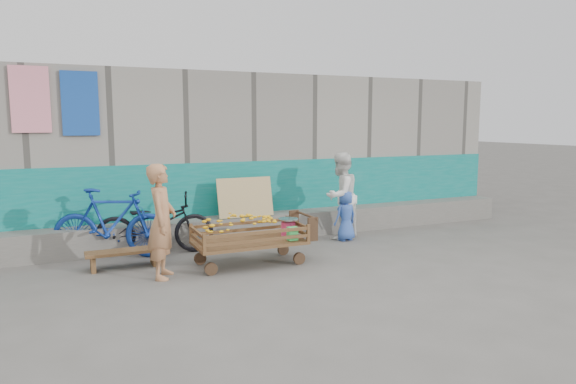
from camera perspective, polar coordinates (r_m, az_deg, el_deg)
name	(u,v)px	position (r m, az deg, el deg)	size (l,w,h in m)	color
ground	(280,278)	(7.08, -0.95, -9.56)	(80.00, 80.00, 0.00)	#5A5751
building_wall	(201,154)	(10.62, -9.65, 4.19)	(12.00, 3.50, 3.00)	gray
banana_cart	(247,231)	(7.62, -4.52, -4.34)	(1.78, 0.81, 0.76)	#523019
bench	(124,255)	(7.88, -17.77, -6.67)	(1.06, 0.32, 0.27)	#523019
vendor_man	(162,221)	(7.14, -13.83, -3.18)	(0.57, 0.37, 1.56)	#BA7C51
woman	(340,196)	(9.35, 5.85, -0.41)	(0.76, 0.59, 1.57)	white
child	(346,216)	(9.24, 6.43, -2.63)	(0.44, 0.29, 0.90)	#345BB6
bicycle_dark	(155,224)	(8.53, -14.55, -3.43)	(0.65, 1.86, 0.98)	black
bicycle_blue	(112,223)	(8.44, -19.00, -3.31)	(0.52, 1.83, 1.10)	navy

